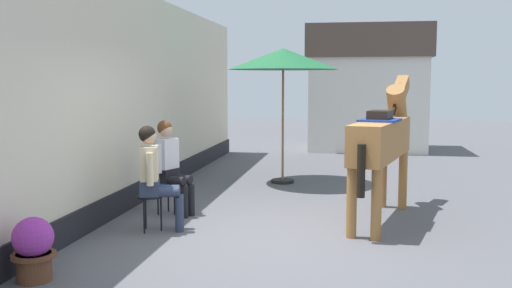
{
  "coord_description": "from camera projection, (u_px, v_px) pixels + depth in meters",
  "views": [
    {
      "loc": [
        0.96,
        -7.01,
        1.96
      ],
      "look_at": [
        -0.4,
        1.2,
        1.05
      ],
      "focal_mm": 40.4,
      "sensor_mm": 36.0,
      "label": 1
    }
  ],
  "objects": [
    {
      "name": "distant_cottage",
      "position": [
        367.0,
        87.0,
        16.49
      ],
      "size": [
        3.4,
        2.6,
        3.5
      ],
      "color": "silver",
      "rests_on": "ground_plane"
    },
    {
      "name": "cafe_parasol",
      "position": [
        283.0,
        60.0,
        10.91
      ],
      "size": [
        2.1,
        2.1,
        2.58
      ],
      "color": "black",
      "rests_on": "ground_plane"
    },
    {
      "name": "flower_planter_near",
      "position": [
        33.0,
        248.0,
        5.64
      ],
      "size": [
        0.43,
        0.43,
        0.64
      ],
      "color": "brown",
      "rests_on": "ground_plane"
    },
    {
      "name": "saddled_horse_center",
      "position": [
        383.0,
        139.0,
        8.05
      ],
      "size": [
        1.02,
        2.94,
        2.06
      ],
      "color": "#9E6B38",
      "rests_on": "ground_plane"
    },
    {
      "name": "seated_visitor_far",
      "position": [
        170.0,
        162.0,
        8.44
      ],
      "size": [
        0.61,
        0.49,
        1.39
      ],
      "color": "#194C99",
      "rests_on": "ground_plane"
    },
    {
      "name": "seated_visitor_near",
      "position": [
        154.0,
        173.0,
        7.49
      ],
      "size": [
        0.61,
        0.47,
        1.39
      ],
      "color": "black",
      "rests_on": "ground_plane"
    },
    {
      "name": "pub_facade_wall",
      "position": [
        123.0,
        108.0,
        8.96
      ],
      "size": [
        0.34,
        14.0,
        3.4
      ],
      "color": "beige",
      "rests_on": "ground_plane"
    },
    {
      "name": "ground_plane",
      "position": [
        295.0,
        192.0,
        10.18
      ],
      "size": [
        40.0,
        40.0,
        0.0
      ],
      "primitive_type": "plane",
      "color": "#56565B"
    }
  ]
}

